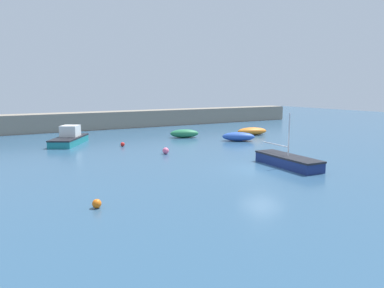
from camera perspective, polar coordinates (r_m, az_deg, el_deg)
The scene contains 10 objects.
ground_plane at distance 24.33m, azimuth 10.72°, elevation -4.09°, with size 120.00×120.00×0.20m, color #2D5170.
harbor_breakwater at distance 49.11m, azimuth -11.90°, elevation 3.63°, with size 56.27×2.87×2.15m, color gray.
motorboat_with_cabin at distance 36.23m, azimuth -18.17°, elevation 0.86°, with size 4.61×5.73×1.71m.
open_tender_yellow at distance 36.78m, azimuth 7.07°, elevation 1.13°, with size 3.30×2.90×0.87m.
rowboat_white_midwater at distance 38.96m, azimuth -1.18°, elevation 1.61°, with size 3.17×2.26×0.87m.
rowboat_blue_near at distance 41.68m, azimuth 9.14°, elevation 1.94°, with size 3.61×2.36×0.84m.
sailboat_short_mast at distance 25.52m, azimuth 14.40°, elevation -2.52°, with size 1.95×5.37×3.54m.
mooring_buoy_red at distance 33.77m, azimuth -10.53°, elevation -0.04°, with size 0.37×0.37×0.37m, color red.
mooring_buoy_pink at distance 29.48m, azimuth -4.04°, elevation -1.03°, with size 0.51×0.51×0.51m, color #EA668C.
mooring_buoy_orange at distance 16.93m, azimuth -14.31°, elevation -8.80°, with size 0.40×0.40×0.40m, color orange.
Camera 1 is at (-15.80, -17.72, 5.19)m, focal length 35.00 mm.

